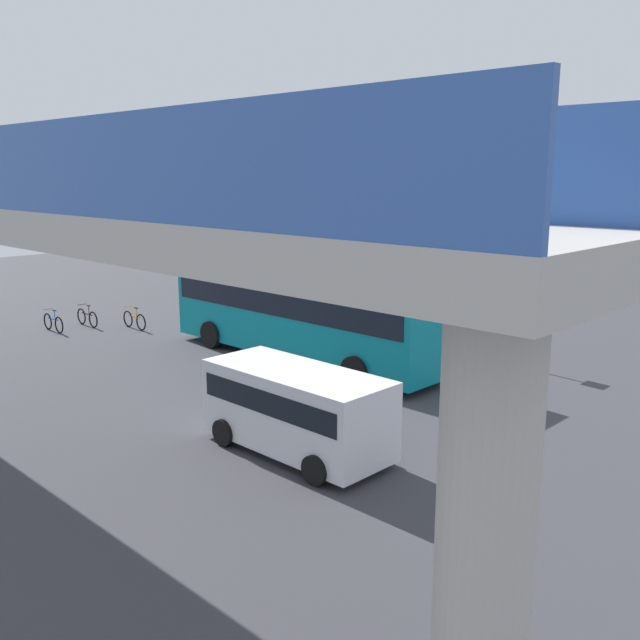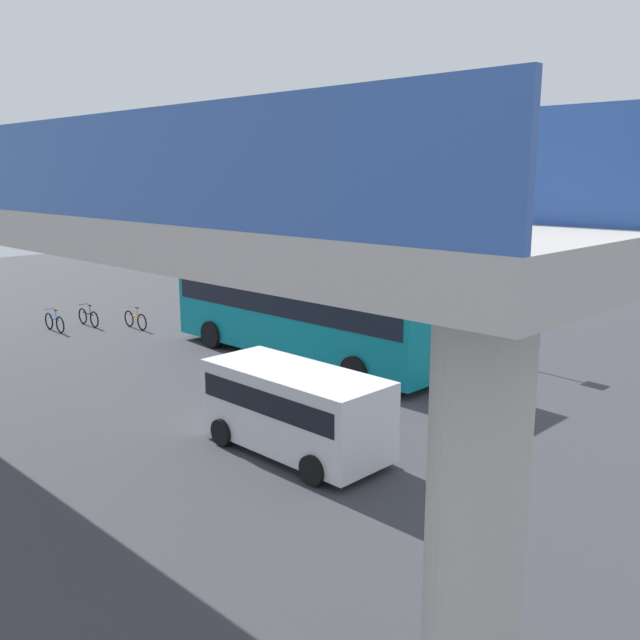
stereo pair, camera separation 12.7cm
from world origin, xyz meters
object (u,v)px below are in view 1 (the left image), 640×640
at_px(city_bus, 302,308).
at_px(traffic_sign, 515,312).
at_px(parked_van, 297,405).
at_px(bicycle_orange, 134,320).
at_px(bicycle_blue, 53,323).
at_px(bicycle_black, 87,318).

distance_m(city_bus, traffic_sign, 7.43).
relative_size(city_bus, parked_van, 2.40).
bearing_deg(parked_van, bicycle_orange, -16.93).
distance_m(city_bus, bicycle_orange, 9.00).
xyz_separation_m(bicycle_orange, traffic_sign, (-14.59, -6.13, 1.52)).
distance_m(bicycle_orange, traffic_sign, 15.90).
bearing_deg(city_bus, bicycle_blue, 21.60).
relative_size(city_bus, bicycle_blue, 6.52).
distance_m(bicycle_orange, bicycle_blue, 3.34).
distance_m(bicycle_black, bicycle_blue, 1.53).
height_order(parked_van, bicycle_orange, parked_van).
xyz_separation_m(bicycle_orange, bicycle_blue, (2.00, 2.68, 0.00)).
height_order(bicycle_black, bicycle_blue, same).
bearing_deg(bicycle_orange, bicycle_black, 30.41).
distance_m(bicycle_black, bicycle_orange, 2.28).
xyz_separation_m(parked_van, bicycle_black, (16.71, -3.33, -0.81)).
relative_size(bicycle_black, bicycle_blue, 1.00).
height_order(bicycle_black, bicycle_orange, same).
height_order(bicycle_black, traffic_sign, traffic_sign).
bearing_deg(bicycle_orange, parked_van, 163.07).
xyz_separation_m(parked_van, traffic_sign, (0.15, -10.62, 0.71)).
distance_m(city_bus, bicycle_blue, 11.64).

